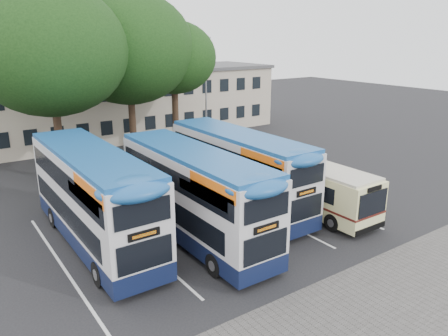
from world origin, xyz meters
TOP-DOWN VIEW (x-y plane):
  - ground at (0.00, 0.00)m, footprint 120.00×120.00m
  - paving_strip at (-2.00, -5.00)m, footprint 40.00×6.00m
  - bay_lines at (-3.75, 5.00)m, footprint 14.12×11.00m
  - depot_building at (0.00, 26.99)m, footprint 32.40×8.40m
  - lamp_post at (6.00, 19.97)m, footprint 0.25×1.05m
  - tree_left at (-7.51, 16.44)m, footprint 9.53×9.53m
  - tree_mid at (-1.55, 18.51)m, footprint 9.51×9.51m
  - tree_right at (2.07, 18.39)m, footprint 6.54×6.54m
  - bus_dd_left at (-8.83, 6.09)m, footprint 2.56×10.56m
  - bus_dd_mid at (-4.88, 4.05)m, footprint 2.48×10.22m
  - bus_dd_right at (-0.95, 5.92)m, footprint 2.46×10.16m
  - bus_single at (2.03, 3.96)m, footprint 2.27×8.94m

SIDE VIEW (x-z plane):
  - ground at x=0.00m, z-range 0.00..0.00m
  - paving_strip at x=-2.00m, z-range 0.00..0.01m
  - bay_lines at x=-3.75m, z-range 0.00..0.01m
  - bus_single at x=2.03m, z-range 0.18..2.84m
  - bus_dd_right at x=-0.95m, z-range 0.22..4.45m
  - bus_dd_mid at x=-4.88m, z-range 0.22..4.47m
  - bus_dd_left at x=-8.83m, z-range 0.22..4.62m
  - depot_building at x=0.00m, z-range 0.05..6.25m
  - lamp_post at x=6.00m, z-range 0.55..9.61m
  - tree_right at x=2.07m, z-range 2.34..12.64m
  - tree_mid at x=-1.55m, z-range 2.11..14.42m
  - tree_left at x=-7.51m, z-range 2.12..14.47m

